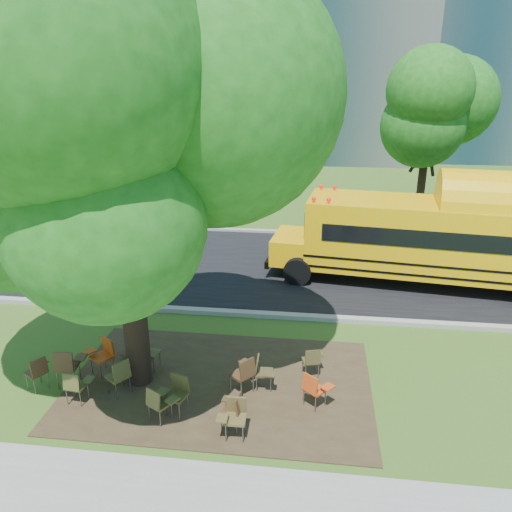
# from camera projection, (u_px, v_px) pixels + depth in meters

# --- Properties ---
(ground) EXTENTS (160.00, 160.00, 0.00)m
(ground) POSITION_uv_depth(u_px,v_px,m) (184.00, 369.00, 12.28)
(ground) COLOR #3D5A1C
(ground) RESTS_ON ground
(dirt_patch) EXTENTS (7.00, 4.50, 0.03)m
(dirt_patch) POSITION_uv_depth(u_px,v_px,m) (220.00, 383.00, 11.70)
(dirt_patch) COLOR #382819
(dirt_patch) RESTS_ON ground
(asphalt_road) EXTENTS (80.00, 8.00, 0.04)m
(asphalt_road) POSITION_uv_depth(u_px,v_px,m) (232.00, 265.00, 18.78)
(asphalt_road) COLOR black
(asphalt_road) RESTS_ON ground
(kerb_near) EXTENTS (80.00, 0.25, 0.14)m
(kerb_near) POSITION_uv_depth(u_px,v_px,m) (209.00, 312.00, 15.05)
(kerb_near) COLOR gray
(kerb_near) RESTS_ON ground
(kerb_far) EXTENTS (80.00, 0.25, 0.14)m
(kerb_far) POSITION_uv_depth(u_px,v_px,m) (247.00, 231.00, 22.57)
(kerb_far) COLOR gray
(kerb_far) RESTS_ON ground
(building_main) EXTENTS (38.00, 16.00, 22.00)m
(building_main) POSITION_uv_depth(u_px,v_px,m) (195.00, 19.00, 42.80)
(building_main) COLOR #62625D
(building_main) RESTS_ON ground
(bg_tree_0) EXTENTS (5.20, 5.20, 7.18)m
(bg_tree_0) POSITION_uv_depth(u_px,v_px,m) (7.00, 121.00, 24.14)
(bg_tree_0) COLOR black
(bg_tree_0) RESTS_ON ground
(bg_tree_2) EXTENTS (4.80, 4.80, 6.62)m
(bg_tree_2) POSITION_uv_depth(u_px,v_px,m) (166.00, 124.00, 26.25)
(bg_tree_2) COLOR black
(bg_tree_2) RESTS_ON ground
(bg_tree_3) EXTENTS (5.60, 5.60, 7.84)m
(bg_tree_3) POSITION_uv_depth(u_px,v_px,m) (430.00, 114.00, 22.60)
(bg_tree_3) COLOR black
(bg_tree_3) RESTS_ON ground
(main_tree) EXTENTS (7.16, 7.16, 8.84)m
(main_tree) POSITION_uv_depth(u_px,v_px,m) (120.00, 159.00, 9.97)
(main_tree) COLOR black
(main_tree) RESTS_ON ground
(school_bus) EXTENTS (11.95, 3.95, 2.87)m
(school_bus) POSITION_uv_depth(u_px,v_px,m) (465.00, 240.00, 16.37)
(school_bus) COLOR #F3AE07
(school_bus) RESTS_ON ground
(chair_0) EXTENTS (0.65, 0.64, 0.97)m
(chair_0) POSITION_uv_depth(u_px,v_px,m) (67.00, 364.00, 11.41)
(chair_0) COLOR #4C301B
(chair_0) RESTS_ON ground
(chair_1) EXTENTS (0.57, 0.48, 0.82)m
(chair_1) POSITION_uv_depth(u_px,v_px,m) (76.00, 384.00, 10.83)
(chair_1) COLOR #4B4820
(chair_1) RESTS_ON ground
(chair_2) EXTENTS (0.61, 0.78, 0.91)m
(chair_2) POSITION_uv_depth(u_px,v_px,m) (120.00, 373.00, 11.13)
(chair_2) COLOR #46441E
(chair_2) RESTS_ON ground
(chair_3) EXTENTS (0.69, 0.54, 0.89)m
(chair_3) POSITION_uv_depth(u_px,v_px,m) (176.00, 391.00, 10.55)
(chair_3) COLOR #45411E
(chair_3) RESTS_ON ground
(chair_4) EXTENTS (0.70, 0.55, 0.84)m
(chair_4) POSITION_uv_depth(u_px,v_px,m) (159.00, 402.00, 10.25)
(chair_4) COLOR brown
(chair_4) RESTS_ON ground
(chair_5) EXTENTS (0.56, 0.51, 0.86)m
(chair_5) POSITION_uv_depth(u_px,v_px,m) (234.00, 414.00, 9.86)
(chair_5) COLOR brown
(chair_5) RESTS_ON ground
(chair_6) EXTENTS (0.48, 0.59, 0.82)m
(chair_6) POSITION_uv_depth(u_px,v_px,m) (234.00, 408.00, 10.08)
(chair_6) COLOR #462B19
(chair_6) RESTS_ON ground
(chair_7) EXTENTS (0.73, 0.58, 0.85)m
(chair_7) POSITION_uv_depth(u_px,v_px,m) (314.00, 387.00, 10.70)
(chair_7) COLOR #C34314
(chair_7) RESTS_ON ground
(chair_8) EXTENTS (0.46, 0.56, 0.77)m
(chair_8) POSITION_uv_depth(u_px,v_px,m) (128.00, 360.00, 11.79)
(chair_8) COLOR #442818
(chair_8) RESTS_ON ground
(chair_9) EXTENTS (0.79, 0.62, 0.93)m
(chair_9) POSITION_uv_depth(u_px,v_px,m) (103.00, 352.00, 11.93)
(chair_9) COLOR #B84913
(chair_9) RESTS_ON ground
(chair_10) EXTENTS (0.49, 0.60, 0.84)m
(chair_10) POSITION_uv_depth(u_px,v_px,m) (148.00, 350.00, 12.12)
(chair_10) COLOR #4E4A22
(chair_10) RESTS_ON ground
(chair_11) EXTENTS (0.63, 0.80, 0.93)m
(chair_11) POSITION_uv_depth(u_px,v_px,m) (244.00, 371.00, 11.17)
(chair_11) COLOR #412B17
(chair_11) RESTS_ON ground
(chair_12) EXTENTS (0.49, 0.53, 0.82)m
(chair_12) POSITION_uv_depth(u_px,v_px,m) (262.00, 370.00, 11.35)
(chair_12) COLOR #44391D
(chair_12) RESTS_ON ground
(chair_13) EXTENTS (0.54, 0.58, 0.79)m
(chair_13) POSITION_uv_depth(u_px,v_px,m) (312.00, 359.00, 11.81)
(chair_13) COLOR #443B1D
(chair_13) RESTS_ON ground
(chair_14) EXTENTS (0.56, 0.71, 0.84)m
(chair_14) POSITION_uv_depth(u_px,v_px,m) (38.00, 369.00, 11.35)
(chair_14) COLOR #4E301C
(chair_14) RESTS_ON ground
(black_car) EXTENTS (3.87, 2.57, 1.22)m
(black_car) POSITION_uv_depth(u_px,v_px,m) (132.00, 254.00, 18.14)
(black_car) COLOR black
(black_car) RESTS_ON ground
(bg_car_red) EXTENTS (5.27, 2.58, 1.44)m
(bg_car_red) POSITION_uv_depth(u_px,v_px,m) (70.00, 213.00, 23.02)
(bg_car_red) COLOR #560E1A
(bg_car_red) RESTS_ON ground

